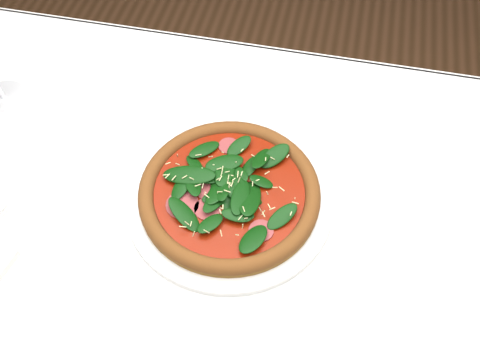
# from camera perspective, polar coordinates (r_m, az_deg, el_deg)

# --- Properties ---
(dining_table) EXTENTS (1.21, 0.81, 0.75)m
(dining_table) POSITION_cam_1_polar(r_m,az_deg,el_deg) (0.89, -0.52, -8.02)
(dining_table) COLOR white
(dining_table) RESTS_ON ground
(plate) EXTENTS (0.32, 0.32, 0.01)m
(plate) POSITION_cam_1_polar(r_m,az_deg,el_deg) (0.82, -1.12, -1.86)
(plate) COLOR silver
(plate) RESTS_ON dining_table
(pizza) EXTENTS (0.32, 0.32, 0.04)m
(pizza) POSITION_cam_1_polar(r_m,az_deg,el_deg) (0.81, -1.15, -1.14)
(pizza) COLOR olive
(pizza) RESTS_ON plate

